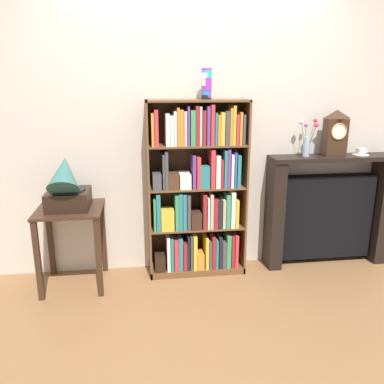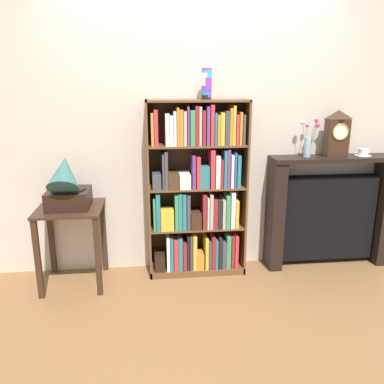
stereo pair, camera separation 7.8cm
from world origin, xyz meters
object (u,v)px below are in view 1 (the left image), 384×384
bookshelf (198,195)px  cup_stack (207,84)px  fireplace_mantel (327,211)px  teacup_with_saucer (361,152)px  gramophone (66,186)px  side_table_left (71,227)px  flower_vase (308,139)px  mantel_clock (335,133)px

bookshelf → cup_stack: cup_stack is taller
bookshelf → fireplace_mantel: bearing=1.9°
bookshelf → teacup_with_saucer: (1.55, 0.02, 0.36)m
gramophone → fireplace_mantel: (2.39, 0.20, -0.38)m
bookshelf → side_table_left: bearing=-174.4°
bookshelf → gramophone: 1.14m
gramophone → bookshelf: bearing=7.9°
gramophone → flower_vase: (2.13, 0.17, 0.33)m
mantel_clock → teacup_with_saucer: 0.33m
side_table_left → mantel_clock: size_ratio=1.70×
bookshelf → cup_stack: 0.97m
cup_stack → bookshelf: bearing=-173.5°
bookshelf → cup_stack: bearing=6.5°
side_table_left → gramophone: bearing=-90.0°
gramophone → teacup_with_saucer: 2.68m
cup_stack → fireplace_mantel: cup_stack is taller
fireplace_mantel → flower_vase: flower_vase is taller
bookshelf → side_table_left: (-1.12, -0.11, -0.21)m
fireplace_mantel → teacup_with_saucer: 0.64m
bookshelf → gramophone: (-1.12, -0.16, 0.16)m
cup_stack → mantel_clock: bearing=0.4°
cup_stack → gramophone: size_ratio=0.49×
gramophone → mantel_clock: size_ratio=1.23×
gramophone → flower_vase: size_ratio=1.48×
fireplace_mantel → mantel_clock: mantel_clock is taller
bookshelf → fireplace_mantel: 1.30m
teacup_with_saucer → side_table_left: bearing=-177.3°
flower_vase → side_table_left: bearing=-176.7°
bookshelf → mantel_clock: 1.38m
fireplace_mantel → gramophone: bearing=-175.3°
bookshelf → teacup_with_saucer: bookshelf is taller
side_table_left → teacup_with_saucer: size_ratio=4.82×
bookshelf → mantel_clock: size_ratio=3.80×
flower_vase → fireplace_mantel: bearing=6.2°
bookshelf → side_table_left: size_ratio=2.24×
gramophone → side_table_left: bearing=90.0°
mantel_clock → gramophone: bearing=-175.9°
flower_vase → gramophone: bearing=-175.5°
cup_stack → side_table_left: bearing=-174.4°
cup_stack → flower_vase: size_ratio=0.73×
cup_stack → teacup_with_saucer: 1.60m
mantel_clock → cup_stack: bearing=-179.6°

